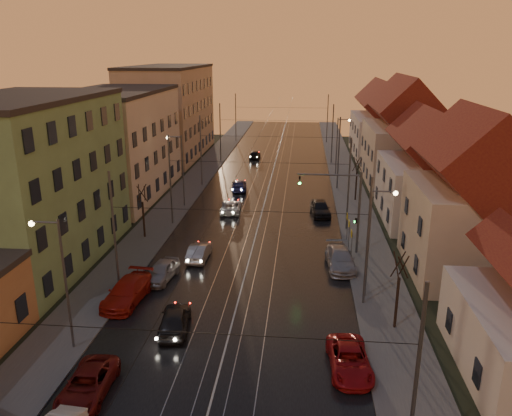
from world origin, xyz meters
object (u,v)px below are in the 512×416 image
(traffic_light_mast, at_px, (347,202))
(parked_left_3, at_px, (162,271))
(driving_car_1, at_px, (199,252))
(driving_car_2, at_px, (231,207))
(street_lamp_2, at_px, (180,164))
(parked_right_1, at_px, (340,259))
(driving_car_0, at_px, (175,319))
(parked_left_2, at_px, (127,292))
(street_lamp_1, at_px, (374,233))
(parked_right_0, at_px, (349,360))
(driving_car_3, at_px, (239,185))
(parked_right_2, at_px, (320,208))
(street_lamp_3, at_px, (339,141))
(street_lamp_0, at_px, (59,272))
(driving_car_4, at_px, (255,155))
(parked_left_1, at_px, (88,384))

(traffic_light_mast, bearing_deg, parked_left_3, -155.40)
(driving_car_1, xyz_separation_m, driving_car_2, (0.81, 12.81, -0.06))
(street_lamp_2, distance_m, parked_right_1, 22.67)
(driving_car_0, height_order, parked_left_2, parked_left_2)
(street_lamp_1, relative_size, parked_right_0, 1.71)
(driving_car_2, height_order, driving_car_3, driving_car_3)
(street_lamp_1, bearing_deg, parked_right_2, 98.98)
(traffic_light_mast, bearing_deg, street_lamp_3, 87.73)
(street_lamp_3, relative_size, parked_right_0, 1.71)
(street_lamp_0, xyz_separation_m, driving_car_0, (5.68, 2.57, -4.15))
(street_lamp_0, distance_m, driving_car_2, 27.41)
(traffic_light_mast, bearing_deg, parked_right_0, -93.39)
(parked_left_3, height_order, parked_right_2, parked_right_2)
(street_lamp_3, xyz_separation_m, parked_right_2, (-2.90, -17.61, -4.11))
(driving_car_2, bearing_deg, street_lamp_3, -128.79)
(street_lamp_2, height_order, driving_car_1, street_lamp_2)
(driving_car_4, xyz_separation_m, parked_right_2, (9.68, -28.13, 0.11))
(traffic_light_mast, distance_m, parked_right_2, 11.21)
(driving_car_1, height_order, driving_car_2, driving_car_1)
(parked_left_3, height_order, parked_right_1, parked_right_1)
(parked_right_0, distance_m, parked_right_1, 13.56)
(driving_car_3, height_order, driving_car_4, driving_car_4)
(driving_car_3, height_order, parked_right_1, parked_right_1)
(driving_car_2, relative_size, driving_car_3, 1.01)
(parked_left_1, height_order, parked_right_2, parked_right_2)
(driving_car_1, distance_m, parked_left_3, 4.62)
(street_lamp_3, xyz_separation_m, parked_right_1, (-1.70, -30.97, -4.13))
(driving_car_3, relative_size, parked_right_1, 0.85)
(driving_car_1, height_order, parked_left_1, driving_car_1)
(traffic_light_mast, bearing_deg, parked_right_1, -101.12)
(street_lamp_1, xyz_separation_m, parked_left_2, (-16.70, -2.13, -4.11))
(traffic_light_mast, bearing_deg, parked_left_2, -147.01)
(traffic_light_mast, bearing_deg, street_lamp_0, -136.90)
(parked_right_1, bearing_deg, traffic_light_mast, 74.76)
(parked_left_2, bearing_deg, driving_car_0, -33.08)
(driving_car_3, xyz_separation_m, parked_left_2, (-4.03, -29.39, 0.13))
(street_lamp_0, relative_size, driving_car_1, 1.95)
(parked_right_1, bearing_deg, driving_car_4, 100.58)
(traffic_light_mast, height_order, parked_right_2, traffic_light_mast)
(street_lamp_1, relative_size, street_lamp_3, 1.00)
(traffic_light_mast, bearing_deg, driving_car_3, 120.97)
(street_lamp_0, xyz_separation_m, traffic_light_mast, (17.10, 16.00, -0.29))
(parked_left_3, bearing_deg, driving_car_1, 71.62)
(parked_left_1, relative_size, parked_right_1, 0.88)
(driving_car_3, distance_m, parked_right_1, 24.80)
(traffic_light_mast, bearing_deg, driving_car_4, 106.58)
(parked_left_3, distance_m, parked_right_1, 14.06)
(driving_car_2, relative_size, parked_left_1, 0.98)
(street_lamp_2, distance_m, driving_car_2, 7.33)
(driving_car_1, relative_size, parked_right_2, 0.90)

